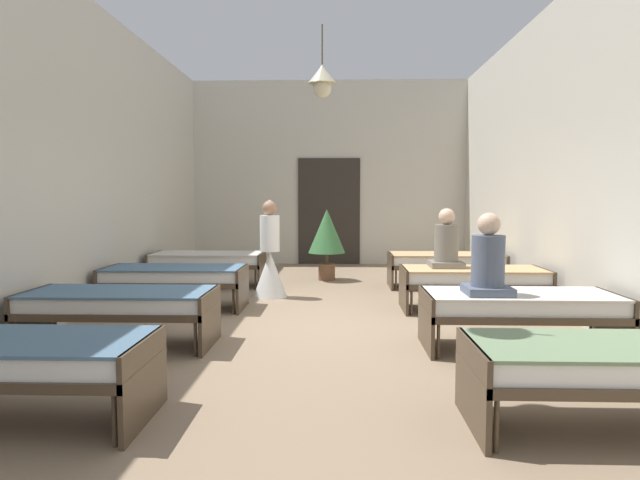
# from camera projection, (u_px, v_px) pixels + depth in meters

# --- Properties ---
(ground_plane) EXTENTS (6.75, 12.74, 0.10)m
(ground_plane) POSITION_uv_depth(u_px,v_px,m) (320.00, 330.00, 6.52)
(ground_plane) COLOR #8C755B
(room_shell) EXTENTS (6.55, 12.34, 4.14)m
(room_shell) POSITION_uv_depth(u_px,v_px,m) (324.00, 158.00, 7.69)
(room_shell) COLOR beige
(room_shell) RESTS_ON ground
(bed_left_row_0) EXTENTS (1.90, 0.84, 0.57)m
(bed_left_row_0) POSITION_uv_depth(u_px,v_px,m) (8.00, 358.00, 3.71)
(bed_left_row_0) COLOR #473828
(bed_left_row_0) RESTS_ON ground
(bed_right_row_0) EXTENTS (1.90, 0.84, 0.57)m
(bed_right_row_0) POSITION_uv_depth(u_px,v_px,m) (616.00, 364.00, 3.57)
(bed_right_row_0) COLOR #473828
(bed_right_row_0) RESTS_ON ground
(bed_left_row_1) EXTENTS (1.90, 0.84, 0.57)m
(bed_left_row_1) POSITION_uv_depth(u_px,v_px,m) (120.00, 304.00, 5.60)
(bed_left_row_1) COLOR #473828
(bed_left_row_1) RESTS_ON ground
(bed_right_row_1) EXTENTS (1.90, 0.84, 0.57)m
(bed_right_row_1) POSITION_uv_depth(u_px,v_px,m) (520.00, 306.00, 5.47)
(bed_right_row_1) COLOR #473828
(bed_right_row_1) RESTS_ON ground
(bed_left_row_2) EXTENTS (1.90, 0.84, 0.57)m
(bed_left_row_2) POSITION_uv_depth(u_px,v_px,m) (175.00, 277.00, 7.49)
(bed_left_row_2) COLOR #473828
(bed_left_row_2) RESTS_ON ground
(bed_right_row_2) EXTENTS (1.90, 0.84, 0.57)m
(bed_right_row_2) POSITION_uv_depth(u_px,v_px,m) (473.00, 278.00, 7.36)
(bed_right_row_2) COLOR #473828
(bed_right_row_2) RESTS_ON ground
(bed_left_row_3) EXTENTS (1.90, 0.84, 0.57)m
(bed_left_row_3) POSITION_uv_depth(u_px,v_px,m) (208.00, 261.00, 9.39)
(bed_left_row_3) COLOR #473828
(bed_left_row_3) RESTS_ON ground
(bed_right_row_3) EXTENTS (1.90, 0.84, 0.57)m
(bed_right_row_3) POSITION_uv_depth(u_px,v_px,m) (446.00, 262.00, 9.25)
(bed_right_row_3) COLOR #473828
(bed_right_row_3) RESTS_ON ground
(nurse_near_aisle) EXTENTS (0.52, 0.52, 1.49)m
(nurse_near_aisle) POSITION_uv_depth(u_px,v_px,m) (270.00, 262.00, 8.37)
(nurse_near_aisle) COLOR white
(nurse_near_aisle) RESTS_ON ground
(patient_seated_primary) EXTENTS (0.44, 0.44, 0.80)m
(patient_seated_primary) POSITION_uv_depth(u_px,v_px,m) (488.00, 264.00, 5.36)
(patient_seated_primary) COLOR #515B70
(patient_seated_primary) RESTS_ON bed_right_row_1
(patient_seated_secondary) EXTENTS (0.44, 0.44, 0.80)m
(patient_seated_secondary) POSITION_uv_depth(u_px,v_px,m) (446.00, 246.00, 7.43)
(patient_seated_secondary) COLOR slate
(patient_seated_secondary) RESTS_ON bed_right_row_2
(potted_plant) EXTENTS (0.67, 0.67, 1.31)m
(potted_plant) POSITION_uv_depth(u_px,v_px,m) (327.00, 234.00, 10.02)
(potted_plant) COLOR brown
(potted_plant) RESTS_ON ground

